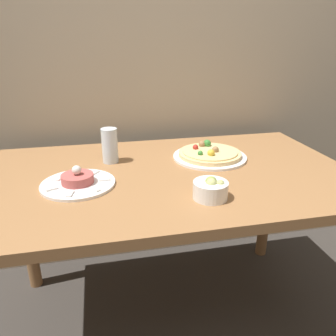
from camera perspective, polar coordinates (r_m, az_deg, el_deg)
back_wall at (r=1.67m, az=-4.01°, el=25.46°), size 8.00×0.05×2.60m
dining_table at (r=1.27m, az=0.34°, el=-4.37°), size 1.38×0.83×0.72m
pizza_plate at (r=1.38m, az=7.25°, el=2.38°), size 0.31×0.31×0.06m
tartare_plate at (r=1.16m, az=-15.43°, el=-2.31°), size 0.25×0.25×0.07m
small_bowl at (r=1.04m, az=7.46°, el=-3.64°), size 0.11×0.11×0.07m
drinking_glass at (r=1.33m, az=-10.11°, el=3.86°), size 0.06×0.06×0.14m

